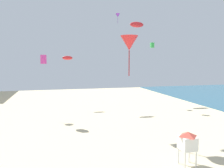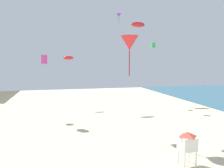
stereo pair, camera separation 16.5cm
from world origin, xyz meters
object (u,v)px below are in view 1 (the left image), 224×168
(kite_purple_delta, at_px, (118,15))
(kite_red_delta, at_px, (129,43))
(lifeguard_stand, at_px, (188,141))
(kite_red_parafoil, at_px, (137,25))
(kite_magenta_box, at_px, (44,59))
(kite_green_box, at_px, (152,45))
(kite_red_parafoil_2, at_px, (67,58))

(kite_purple_delta, xyz_separation_m, kite_red_delta, (-4.85, -21.35, -7.00))
(lifeguard_stand, distance_m, kite_purple_delta, 31.84)
(kite_red_parafoil, distance_m, kite_purple_delta, 4.08)
(lifeguard_stand, height_order, kite_magenta_box, kite_magenta_box)
(kite_red_delta, bearing_deg, kite_green_box, 57.88)
(kite_green_box, distance_m, kite_red_parafoil, 8.81)
(kite_red_parafoil, bearing_deg, kite_magenta_box, -144.27)
(kite_green_box, distance_m, kite_purple_delta, 10.58)
(lifeguard_stand, bearing_deg, kite_purple_delta, 104.24)
(kite_purple_delta, bearing_deg, kite_green_box, -65.26)
(kite_magenta_box, xyz_separation_m, kite_red_parafoil_2, (3.49, 9.11, 0.36))
(kite_purple_delta, bearing_deg, kite_red_parafoil_2, -161.00)
(lifeguard_stand, height_order, kite_red_parafoil_2, kite_red_parafoil_2)
(kite_red_parafoil_2, bearing_deg, kite_red_parafoil, 12.89)
(lifeguard_stand, distance_m, kite_red_parafoil, 31.43)
(kite_green_box, height_order, kite_red_parafoil_2, kite_green_box)
(kite_red_parafoil, xyz_separation_m, kite_purple_delta, (-3.74, 0.27, 1.62))
(kite_red_parafoil, height_order, kite_red_parafoil_2, kite_red_parafoil)
(lifeguard_stand, relative_size, kite_purple_delta, 1.37)
(kite_magenta_box, distance_m, kite_red_parafoil_2, 9.76)
(kite_red_parafoil, relative_size, kite_magenta_box, 2.44)
(kite_green_box, bearing_deg, kite_red_delta, -122.12)
(kite_magenta_box, bearing_deg, kite_red_parafoil, 35.73)
(kite_red_delta, bearing_deg, kite_purple_delta, 77.20)
(lifeguard_stand, distance_m, kite_red_delta, 10.47)
(lifeguard_stand, relative_size, kite_red_parafoil, 0.93)
(kite_red_parafoil_2, xyz_separation_m, kite_red_delta, (4.86, -18.01, 1.12))
(kite_red_parafoil, height_order, kite_magenta_box, kite_red_parafoil)
(kite_green_box, distance_m, kite_magenta_box, 17.60)
(kite_red_parafoil, xyz_separation_m, kite_red_parafoil_2, (-13.45, -3.08, -6.51))
(kite_green_box, bearing_deg, kite_purple_delta, 114.74)
(lifeguard_stand, bearing_deg, kite_green_box, 92.50)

